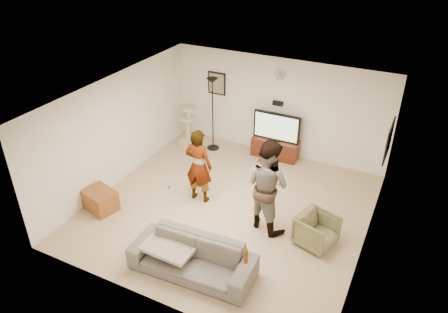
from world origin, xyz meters
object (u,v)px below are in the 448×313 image
at_px(person_left, 199,166).
at_px(side_table, 100,200).
at_px(floor_lamp, 213,115).
at_px(cat_tree, 188,126).
at_px(sofa, 192,258).
at_px(armchair, 316,230).
at_px(person_right, 267,185).
at_px(tv_stand, 275,148).
at_px(beer_bottle, 246,257).
at_px(tv, 277,127).

bearing_deg(person_left, side_table, 35.31).
height_order(floor_lamp, side_table, floor_lamp).
height_order(floor_lamp, cat_tree, floor_lamp).
bearing_deg(sofa, armchair, 41.37).
xyz_separation_m(floor_lamp, person_right, (2.43, -2.37, -0.01)).
bearing_deg(tv_stand, cat_tree, -168.33).
distance_m(tv_stand, sofa, 4.43).
relative_size(person_left, beer_bottle, 6.65).
distance_m(tv, side_table, 4.52).
relative_size(tv, person_right, 0.63).
bearing_deg(sofa, floor_lamp, 110.48).
height_order(tv, person_right, person_right).
relative_size(tv, armchair, 1.74).
bearing_deg(side_table, tv_stand, 56.39).
bearing_deg(sofa, person_left, 113.45).
distance_m(tv, armchair, 3.38).
bearing_deg(armchair, floor_lamp, 71.20).
bearing_deg(tv_stand, sofa, -87.92).
distance_m(cat_tree, side_table, 3.28).
relative_size(tv_stand, floor_lamp, 0.61).
height_order(tv, armchair, tv).
bearing_deg(beer_bottle, person_left, 135.07).
distance_m(floor_lamp, side_table, 3.59).
xyz_separation_m(tv, armchair, (1.85, -2.78, -0.53)).
bearing_deg(person_left, person_right, 171.38).
xyz_separation_m(sofa, beer_bottle, (0.99, 0.00, 0.44)).
bearing_deg(cat_tree, tv, 11.67).
distance_m(cat_tree, person_left, 2.51).
bearing_deg(armchair, tv, 50.29).
relative_size(beer_bottle, armchair, 0.36).
relative_size(person_left, sofa, 0.77).
height_order(person_left, sofa, person_left).
xyz_separation_m(person_right, side_table, (-3.29, -1.04, -0.73)).
height_order(sofa, beer_bottle, beer_bottle).
bearing_deg(floor_lamp, tv_stand, 11.05).
bearing_deg(side_table, sofa, -14.89).
xyz_separation_m(tv_stand, beer_bottle, (1.15, -4.43, 0.51)).
relative_size(person_right, side_table, 2.85).
relative_size(floor_lamp, person_left, 1.16).
height_order(person_left, armchair, person_left).
xyz_separation_m(cat_tree, sofa, (2.44, -3.96, -0.26)).
xyz_separation_m(beer_bottle, side_table, (-3.63, 0.70, -0.53)).
xyz_separation_m(cat_tree, beer_bottle, (3.43, -3.96, 0.17)).
bearing_deg(side_table, tv, 56.39).
height_order(tv_stand, beer_bottle, beer_bottle).
bearing_deg(floor_lamp, tv, 11.05).
relative_size(tv_stand, person_right, 0.62).
height_order(floor_lamp, person_right, floor_lamp).
distance_m(sofa, beer_bottle, 1.08).
bearing_deg(armchair, tv_stand, 50.29).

